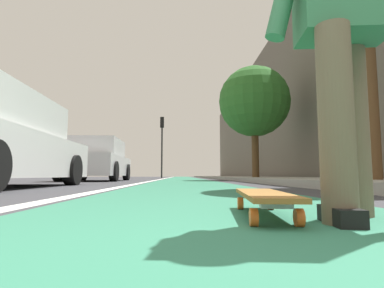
{
  "coord_description": "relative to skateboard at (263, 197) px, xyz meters",
  "views": [
    {
      "loc": [
        -0.31,
        0.17,
        0.19
      ],
      "look_at": [
        8.98,
        -0.17,
        1.13
      ],
      "focal_mm": 29.44,
      "sensor_mm": 36.0,
      "label": 1
    }
  ],
  "objects": [
    {
      "name": "sidewalk_curb",
      "position": [
        16.8,
        -3.11,
        -0.03
      ],
      "size": [
        52.0,
        3.2,
        0.13
      ],
      "primitive_type": "cube",
      "color": "#9E9B93",
      "rests_on": "ground"
    },
    {
      "name": "building_facade",
      "position": [
        20.8,
        -5.55,
        4.1
      ],
      "size": [
        40.0,
        1.2,
        8.39
      ],
      "primitive_type": "cube",
      "color": "#655D53",
      "rests_on": "ground"
    },
    {
      "name": "traffic_light",
      "position": [
        22.03,
        1.8,
        3.06
      ],
      "size": [
        0.33,
        0.28,
        4.59
      ],
      "color": "#2D2D2D",
      "rests_on": "ground"
    },
    {
      "name": "street_tree_mid",
      "position": [
        11.46,
        -2.71,
        3.21
      ],
      "size": [
        2.99,
        2.99,
        4.82
      ],
      "color": "brown",
      "rests_on": "ground"
    },
    {
      "name": "ground_plane",
      "position": [
        8.8,
        0.23,
        -0.09
      ],
      "size": [
        80.0,
        80.0,
        0.0
      ],
      "primitive_type": "plane",
      "color": "#38383D"
    },
    {
      "name": "bike_lane_paint",
      "position": [
        22.8,
        0.23,
        -0.09
      ],
      "size": [
        56.0,
        2.05,
        0.0
      ],
      "primitive_type": "cube",
      "color": "#2D7256",
      "rests_on": "ground"
    },
    {
      "name": "skater_person",
      "position": [
        -0.15,
        -0.35,
        0.84
      ],
      "size": [
        0.44,
        0.72,
        1.64
      ],
      "color": "brown",
      "rests_on": "ground"
    },
    {
      "name": "skateboard",
      "position": [
        0.0,
        0.0,
        0.0
      ],
      "size": [
        0.86,
        0.29,
        0.11
      ],
      "color": "orange",
      "rests_on": "ground"
    },
    {
      "name": "lane_stripe_white",
      "position": [
        18.8,
        1.4,
        -0.09
      ],
      "size": [
        52.0,
        0.16,
        0.01
      ],
      "primitive_type": "cube",
      "color": "silver",
      "rests_on": "ground"
    },
    {
      "name": "parked_car_mid",
      "position": [
        9.96,
        3.42,
        0.62
      ],
      "size": [
        4.27,
        2.02,
        1.49
      ],
      "color": "silver",
      "rests_on": "ground"
    }
  ]
}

